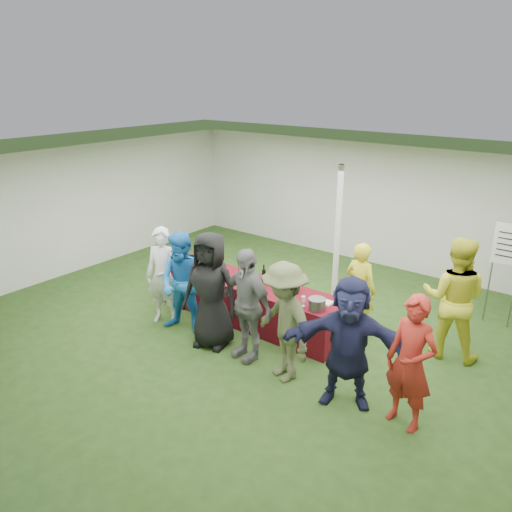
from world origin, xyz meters
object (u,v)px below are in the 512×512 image
Objects in this scene: wine_list_sign at (508,253)px; customer_4 at (284,322)px; customer_5 at (348,342)px; serving_table at (247,301)px; staff_pourer at (360,289)px; customer_2 at (211,290)px; dump_bucket at (317,304)px; customer_0 at (163,276)px; customer_6 at (411,363)px; customer_1 at (184,283)px; customer_3 at (247,305)px; staff_back at (454,298)px.

customer_4 is (-1.99, -3.60, -0.44)m from wine_list_sign.
wine_list_sign reaches higher than customer_5.
staff_pourer reaches higher than serving_table.
customer_2 is at bearing -159.00° from customer_4.
customer_0 reaches higher than dump_bucket.
customer_6 is (1.77, 0.09, -0.01)m from customer_4.
dump_bucket is 0.17× the size of staff_pourer.
serving_table is at bearing 134.46° from customer_5.
wine_list_sign is 3.73m from customer_5.
customer_6 is at bearing 141.46° from staff_pourer.
customer_0 reaches higher than staff_pourer.
customer_2 reaches higher than staff_pourer.
serving_table is at bearing 44.68° from customer_1.
customer_2 is 3.21m from customer_6.
customer_2 is 0.69m from customer_3.
wine_list_sign reaches higher than customer_0.
customer_3 reaches higher than staff_pourer.
staff_pourer is 2.33m from customer_6.
customer_1 is 3.86m from customer_6.
serving_table is at bearing 173.72° from customer_6.
customer_3 is at bearing -170.42° from customer_6.
customer_4 is 0.97m from customer_5.
customer_5 reaches higher than dump_bucket.
customer_5 is (-1.02, -3.57, -0.43)m from wine_list_sign.
customer_5 is at bearing -16.48° from customer_2.
serving_table is at bearing 139.05° from customer_3.
customer_6 is at bearing 83.27° from staff_back.
customer_0 is 0.96× the size of customer_5.
wine_list_sign is 4.94m from customer_2.
wine_list_sign is 1.01× the size of customer_5.
staff_pourer is at bearing 22.93° from customer_1.
wine_list_sign is 2.54m from staff_pourer.
wine_list_sign is 1.02× the size of customer_3.
customer_4 is at bearing -34.86° from serving_table.
serving_table is at bearing 171.83° from dump_bucket.
dump_bucket is 2.04m from staff_back.
customer_3 is (-0.99, -1.72, 0.08)m from staff_pourer.
customer_0 is 0.51m from customer_1.
customer_0 is (-2.63, -0.69, 0.02)m from dump_bucket.
customer_3 is at bearing -51.24° from serving_table.
wine_list_sign reaches higher than customer_4.
serving_table is at bearing 34.28° from staff_pourer.
dump_bucket is 1.06m from customer_3.
customer_3 reaches higher than customer_6.
customer_2 is 1.07× the size of customer_4.
customer_0 is at bearing 13.82° from staff_back.
wine_list_sign is at bearing 36.06° from serving_table.
serving_table is at bearing -143.94° from wine_list_sign.
staff_back reaches higher than customer_6.
customer_4 is at bearing -167.05° from customer_6.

